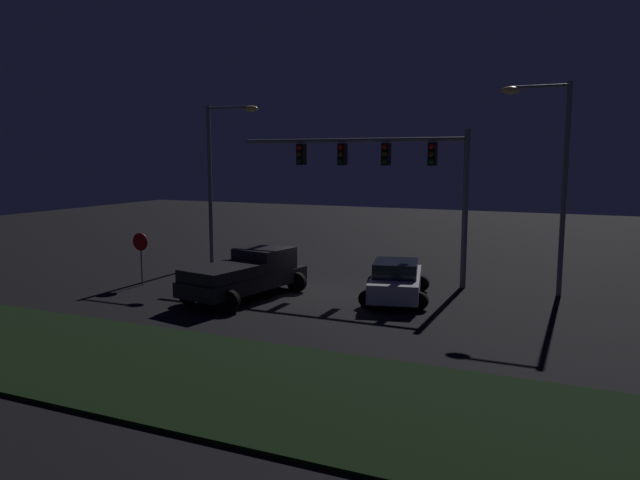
# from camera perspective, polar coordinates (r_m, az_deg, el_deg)

# --- Properties ---
(ground_plane) EXTENTS (80.00, 80.00, 0.00)m
(ground_plane) POSITION_cam_1_polar(r_m,az_deg,el_deg) (24.14, -0.33, -4.92)
(ground_plane) COLOR black
(grass_median) EXTENTS (27.14, 5.66, 0.10)m
(grass_median) POSITION_cam_1_polar(r_m,az_deg,el_deg) (16.04, -15.13, -11.70)
(grass_median) COLOR black
(grass_median) RESTS_ON ground_plane
(pickup_truck) EXTENTS (3.56, 5.68, 1.80)m
(pickup_truck) POSITION_cam_1_polar(r_m,az_deg,el_deg) (23.13, -6.94, -3.02)
(pickup_truck) COLOR black
(pickup_truck) RESTS_ON ground_plane
(car_sedan) EXTENTS (3.11, 4.69, 1.51)m
(car_sedan) POSITION_cam_1_polar(r_m,az_deg,el_deg) (22.81, 7.27, -3.84)
(car_sedan) COLOR silver
(car_sedan) RESTS_ON ground_plane
(traffic_signal_gantry) EXTENTS (10.32, 0.56, 6.50)m
(traffic_signal_gantry) POSITION_cam_1_polar(r_m,az_deg,el_deg) (25.73, 6.39, 7.12)
(traffic_signal_gantry) COLOR slate
(traffic_signal_gantry) RESTS_ON ground_plane
(street_lamp_left) EXTENTS (2.91, 0.44, 7.91)m
(street_lamp_left) POSITION_cam_1_polar(r_m,az_deg,el_deg) (30.11, -9.56, 7.16)
(street_lamp_left) COLOR slate
(street_lamp_left) RESTS_ON ground_plane
(street_lamp_right) EXTENTS (2.58, 0.44, 8.19)m
(street_lamp_right) POSITION_cam_1_polar(r_m,az_deg,el_deg) (24.61, 21.27, 6.89)
(street_lamp_right) COLOR slate
(street_lamp_right) RESTS_ON ground_plane
(stop_sign) EXTENTS (0.76, 0.08, 2.23)m
(stop_sign) POSITION_cam_1_polar(r_m,az_deg,el_deg) (26.14, -16.78, -0.79)
(stop_sign) COLOR slate
(stop_sign) RESTS_ON ground_plane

